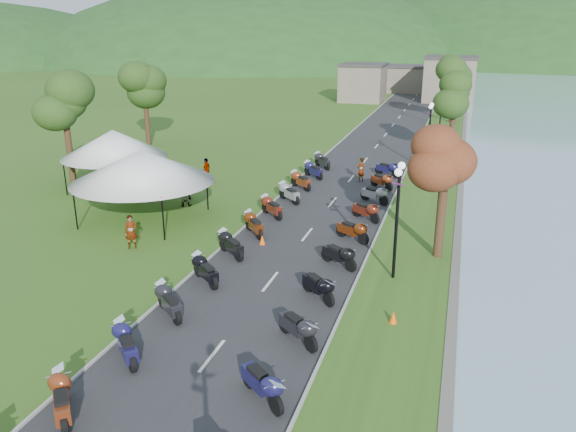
% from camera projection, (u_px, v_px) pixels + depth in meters
% --- Properties ---
extents(road, '(7.00, 120.00, 0.02)m').
position_uv_depth(road, '(365.00, 160.00, 45.87)').
color(road, '#2C2C2F').
rests_on(road, ground).
extents(hills_backdrop, '(360.00, 120.00, 76.00)m').
position_uv_depth(hills_backdrop, '(446.00, 58.00, 190.57)').
color(hills_backdrop, '#285621').
rests_on(hills_backdrop, ground).
extents(far_building, '(18.00, 16.00, 5.00)m').
position_uv_depth(far_building, '(403.00, 80.00, 86.32)').
color(far_building, '#796C5E').
rests_on(far_building, ground).
extents(moto_row_left, '(2.60, 39.04, 1.10)m').
position_uv_depth(moto_row_left, '(232.00, 246.00, 26.68)').
color(moto_row_left, '#331411').
rests_on(moto_row_left, ground).
extents(moto_row_right, '(2.60, 39.72, 1.10)m').
position_uv_depth(moto_row_right, '(330.00, 270.00, 24.03)').
color(moto_row_right, '#331411').
rests_on(moto_row_right, ground).
extents(vendor_tent_main, '(5.28, 5.28, 4.00)m').
position_uv_depth(vendor_tent_main, '(143.00, 185.00, 31.39)').
color(vendor_tent_main, white).
rests_on(vendor_tent_main, ground).
extents(vendor_tent_side, '(4.60, 4.60, 4.00)m').
position_uv_depth(vendor_tent_side, '(115.00, 160.00, 37.34)').
color(vendor_tent_side, white).
rests_on(vendor_tent_side, ground).
extents(tree_park_left, '(3.34, 3.34, 9.26)m').
position_uv_depth(tree_park_left, '(65.00, 116.00, 38.16)').
color(tree_park_left, '#32531C').
rests_on(tree_park_left, ground).
extents(tree_lakeside, '(2.67, 2.67, 7.42)m').
position_uv_depth(tree_lakeside, '(444.00, 181.00, 25.68)').
color(tree_lakeside, '#32531C').
rests_on(tree_lakeside, ground).
extents(pedestrian_a, '(0.77, 0.71, 1.71)m').
position_uv_depth(pedestrian_a, '(133.00, 248.00, 27.85)').
color(pedestrian_a, slate).
rests_on(pedestrian_a, ground).
extents(pedestrian_b, '(0.98, 0.71, 1.82)m').
position_uv_depth(pedestrian_b, '(185.00, 206.00, 34.36)').
color(pedestrian_b, slate).
rests_on(pedestrian_b, ground).
extents(pedestrian_c, '(0.99, 1.01, 1.55)m').
position_uv_depth(pedestrian_c, '(178.00, 192.00, 37.29)').
color(pedestrian_c, slate).
rests_on(pedestrian_c, ground).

